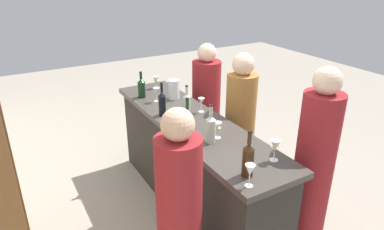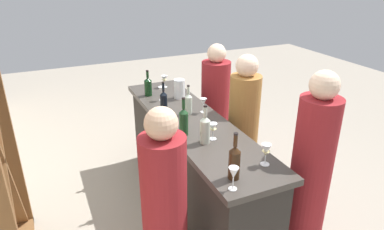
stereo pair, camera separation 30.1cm
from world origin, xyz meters
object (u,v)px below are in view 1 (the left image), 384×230
wine_glass_near_center (275,147)px  wine_glass_far_center (157,92)px  wine_glass_near_right (156,80)px  wine_glass_far_left (218,127)px  wine_bottle_far_right_dark_green (142,88)px  wine_bottle_second_left_clear_pale (211,128)px  wine_bottle_leftmost_amber_brown (248,159)px  water_pitcher (174,89)px  person_right_guest (206,105)px  wine_bottle_rightmost_near_black (162,103)px  person_server_behind (179,215)px  person_left_guest (240,130)px  wine_glass_far_right (250,171)px  wine_glass_near_left (201,102)px  person_center_guest (313,168)px  wine_bottle_second_right_clear_pale (187,103)px  wine_bottle_center_olive_green (187,121)px

wine_glass_near_center → wine_glass_far_center: size_ratio=1.09×
wine_glass_near_right → wine_glass_far_left: size_ratio=0.98×
wine_bottle_far_right_dark_green → wine_glass_near_center: (-1.73, -0.33, 0.00)m
wine_bottle_second_left_clear_pale → wine_bottle_leftmost_amber_brown: bearing=175.1°
water_pitcher → person_right_guest: (0.31, -0.60, -0.40)m
wine_glass_far_left → person_right_guest: (1.31, -0.71, -0.40)m
wine_bottle_rightmost_near_black → wine_glass_near_center: size_ratio=2.00×
water_pitcher → person_server_behind: bearing=153.9°
wine_glass_near_right → person_right_guest: 0.75m
wine_bottle_second_left_clear_pale → wine_bottle_far_right_dark_green: 1.25m
wine_glass_far_center → wine_glass_near_right: bearing=-23.8°
wine_glass_far_left → person_server_behind: bearing=125.5°
wine_glass_far_left → person_left_guest: 0.79m
wine_glass_far_center → wine_glass_far_right: wine_glass_far_right is taller
wine_glass_near_center → wine_glass_far_center: wine_glass_near_center is taller
wine_glass_near_left → person_center_guest: size_ratio=0.09×
wine_bottle_second_right_clear_pale → wine_glass_near_center: 1.09m
wine_bottle_second_right_clear_pale → wine_glass_far_left: (-0.57, 0.03, -0.01)m
wine_bottle_center_olive_green → wine_bottle_far_right_dark_green: wine_bottle_center_olive_green is taller
wine_glass_far_right → person_left_guest: size_ratio=0.11×
wine_bottle_center_olive_green → wine_glass_near_left: bearing=-44.3°
wine_glass_far_right → wine_glass_near_left: bearing=-17.2°
person_right_guest → wine_bottle_leftmost_amber_brown: bearing=44.2°
wine_bottle_rightmost_near_black → wine_glass_near_center: bearing=-163.2°
person_server_behind → person_center_guest: bearing=13.9°
wine_glass_near_center → wine_glass_far_right: 0.40m
wine_glass_far_center → person_center_guest: person_center_guest is taller
wine_glass_near_center → water_pitcher: bearing=1.9°
person_server_behind → wine_glass_far_center: bearing=89.3°
wine_bottle_far_right_dark_green → wine_glass_far_right: bearing=179.0°
wine_bottle_leftmost_amber_brown → wine_glass_far_center: 1.59m
wine_bottle_second_left_clear_pale → person_server_behind: size_ratio=0.22×
wine_glass_far_left → wine_glass_near_left: bearing=-17.7°
wine_glass_near_left → wine_glass_near_center: bearing=179.3°
wine_glass_near_center → wine_bottle_rightmost_near_black: bearing=16.8°
wine_glass_far_left → wine_glass_far_right: (-0.68, 0.20, 0.02)m
water_pitcher → person_server_behind: size_ratio=0.14×
wine_bottle_rightmost_near_black → wine_bottle_far_right_dark_green: bearing=-2.0°
wine_bottle_second_right_clear_pale → person_right_guest: person_right_guest is taller
wine_bottle_far_right_dark_green → wine_glass_near_left: wine_bottle_far_right_dark_green is taller
wine_bottle_second_left_clear_pale → wine_bottle_center_olive_green: 0.23m
wine_glass_near_right → person_server_behind: bearing=159.8°
wine_bottle_far_right_dark_green → person_center_guest: (-1.73, -0.79, -0.31)m
wine_bottle_second_right_clear_pale → person_right_guest: (0.74, -0.69, -0.41)m
wine_glass_far_right → person_right_guest: (1.99, -0.92, -0.42)m
wine_bottle_second_right_clear_pale → wine_glass_near_left: size_ratio=2.01×
wine_bottle_leftmost_amber_brown → wine_bottle_second_left_clear_pale: size_ratio=1.05×
wine_bottle_second_right_clear_pale → person_right_guest: size_ratio=0.20×
wine_bottle_center_olive_green → wine_glass_near_left: 0.52m
person_server_behind → water_pitcher: bearing=82.4°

